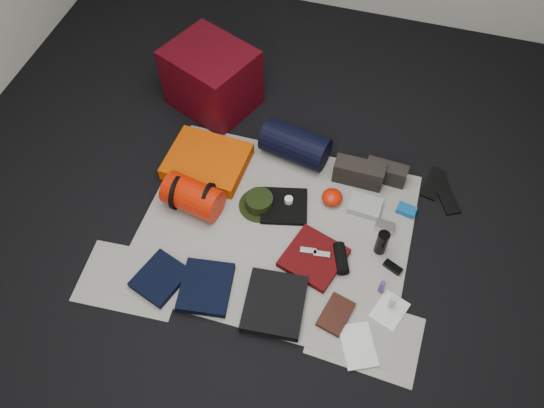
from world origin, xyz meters
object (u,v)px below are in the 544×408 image
(red_cabinet, at_px, (212,78))
(paperback_book, at_px, (336,314))
(navy_duffel, at_px, (295,145))
(compact_camera, at_px, (385,227))
(water_bottle, at_px, (382,243))
(stuff_sack, at_px, (193,197))
(sleeping_pad, at_px, (207,161))

(red_cabinet, height_order, paperback_book, red_cabinet)
(navy_duffel, distance_m, compact_camera, 0.78)
(navy_duffel, height_order, water_bottle, navy_duffel)
(stuff_sack, xyz_separation_m, compact_camera, (1.16, 0.17, -0.08))
(stuff_sack, bearing_deg, red_cabinet, 102.14)
(paperback_book, bearing_deg, red_cabinet, 145.82)
(compact_camera, relative_size, paperback_book, 0.53)
(paperback_book, bearing_deg, sleeping_pad, 157.17)
(water_bottle, bearing_deg, red_cabinet, 147.15)
(stuff_sack, bearing_deg, sleeping_pad, 95.89)
(sleeping_pad, height_order, navy_duffel, navy_duffel)
(compact_camera, height_order, paperback_book, compact_camera)
(stuff_sack, xyz_separation_m, water_bottle, (1.16, 0.02, -0.02))
(navy_duffel, bearing_deg, sleeping_pad, -144.34)
(stuff_sack, relative_size, compact_camera, 3.10)
(red_cabinet, distance_m, compact_camera, 1.54)
(navy_duffel, bearing_deg, stuff_sack, -119.99)
(red_cabinet, relative_size, sleeping_pad, 1.09)
(red_cabinet, bearing_deg, water_bottle, -9.93)
(water_bottle, bearing_deg, stuff_sack, -179.19)
(red_cabinet, height_order, navy_duffel, red_cabinet)
(sleeping_pad, xyz_separation_m, paperback_book, (1.03, -0.78, -0.03))
(navy_duffel, height_order, compact_camera, navy_duffel)
(red_cabinet, height_order, compact_camera, red_cabinet)
(red_cabinet, distance_m, water_bottle, 1.61)
(sleeping_pad, height_order, paperback_book, sleeping_pad)
(compact_camera, distance_m, paperback_book, 0.65)
(navy_duffel, height_order, paperback_book, navy_duffel)
(red_cabinet, xyz_separation_m, navy_duffel, (0.68, -0.32, -0.11))
(stuff_sack, bearing_deg, navy_duffel, 49.08)
(sleeping_pad, distance_m, compact_camera, 1.21)
(compact_camera, bearing_deg, red_cabinet, 158.93)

